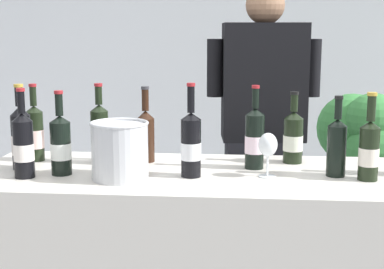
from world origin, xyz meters
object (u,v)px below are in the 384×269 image
wine_bottle_0 (21,138)px  wine_bottle_9 (369,149)px  wine_bottle_5 (191,144)px  wine_bottle_8 (61,145)px  wine_bottle_3 (337,145)px  ice_bucket (120,150)px  wine_bottle_6 (100,134)px  wine_bottle_2 (293,137)px  wine_bottle_10 (23,145)px  potted_shrub (365,150)px  wine_bottle_4 (146,134)px  wine_bottle_7 (255,138)px  person_server (262,156)px  wine_bottle_11 (35,133)px  wine_glass (268,147)px

wine_bottle_0 → wine_bottle_9: 1.34m
wine_bottle_5 → wine_bottle_8: bearing=-178.8°
wine_bottle_3 → ice_bucket: wine_bottle_3 is taller
wine_bottle_6 → wine_bottle_2: bearing=5.5°
wine_bottle_6 → ice_bucket: wine_bottle_6 is taller
wine_bottle_8 → wine_bottle_9: (1.16, 0.02, -0.00)m
ice_bucket → wine_bottle_3: bearing=7.7°
wine_bottle_5 → wine_bottle_10: (-0.62, -0.07, -0.00)m
wine_bottle_0 → potted_shrub: bearing=36.9°
wine_bottle_5 → wine_bottle_9: (0.66, 0.01, -0.01)m
wine_bottle_4 → wine_bottle_7: 0.46m
wine_bottle_7 → wine_bottle_10: (-0.87, -0.22, 0.00)m
wine_bottle_10 → person_server: (0.92, 0.84, -0.21)m
wine_bottle_11 → wine_glass: size_ratio=1.94×
wine_bottle_10 → potted_shrub: (1.56, 1.34, -0.27)m
wine_bottle_8 → wine_bottle_9: 1.16m
wine_bottle_7 → wine_bottle_5: bearing=-147.9°
potted_shrub → wine_glass: bearing=-117.1°
wine_bottle_9 → wine_bottle_8: bearing=-179.2°
wine_bottle_7 → wine_bottle_10: wine_bottle_10 is taller
wine_bottle_4 → wine_bottle_11: bearing=-177.3°
wine_bottle_2 → wine_bottle_11: 1.09m
wine_bottle_7 → wine_glass: 0.14m
wine_bottle_4 → wine_bottle_7: bearing=-10.1°
wine_bottle_4 → wine_bottle_10: wine_bottle_10 is taller
wine_bottle_9 → ice_bucket: bearing=-176.2°
wine_bottle_0 → wine_bottle_5: wine_bottle_5 is taller
wine_bottle_0 → potted_shrub: (1.62, 1.21, -0.28)m
potted_shrub → wine_bottle_6: bearing=-140.7°
wine_bottle_8 → wine_bottle_2: bearing=17.0°
wine_bottle_5 → wine_bottle_11: bearing=162.9°
wine_bottle_3 → wine_bottle_8: bearing=-176.4°
wine_bottle_5 → wine_bottle_7: (0.24, 0.15, -0.00)m
wine_bottle_6 → wine_bottle_9: (1.06, -0.18, -0.01)m
wine_bottle_10 → ice_bucket: wine_bottle_10 is taller
wine_bottle_3 → wine_bottle_4: size_ratio=0.96×
wine_bottle_9 → wine_bottle_11: 1.36m
wine_bottle_9 → wine_bottle_10: (-1.28, -0.07, 0.01)m
wine_bottle_7 → wine_bottle_10: 0.89m
wine_bottle_11 → wine_bottle_4: bearing=2.7°
wine_bottle_3 → wine_glass: wine_bottle_3 is taller
wine_bottle_4 → wine_bottle_8: 0.38m
wine_bottle_4 → wine_bottle_7: wine_bottle_7 is taller
wine_bottle_7 → wine_glass: bearing=-70.7°
wine_bottle_10 → wine_bottle_0: bearing=115.6°
wine_bottle_9 → wine_bottle_7: bearing=160.6°
wine_bottle_4 → wine_bottle_6: size_ratio=0.95×
person_server → wine_bottle_0: bearing=-144.3°
wine_bottle_6 → wine_glass: 0.71m
wine_bottle_2 → wine_glass: wine_bottle_2 is taller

